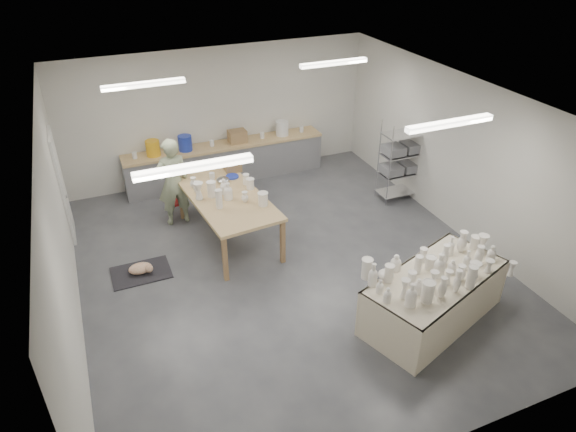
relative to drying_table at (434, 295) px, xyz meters
name	(u,v)px	position (x,y,z in m)	size (l,w,h in m)	color
room	(280,160)	(-1.62, 2.21, 1.60)	(8.00, 8.02, 3.00)	#424449
back_counter	(226,161)	(-1.52, 5.80, 0.03)	(4.60, 0.60, 1.24)	tan
wire_shelf	(401,159)	(1.69, 3.52, 0.47)	(0.88, 0.48, 1.80)	silver
drying_table	(434,295)	(0.00, 0.00, 0.00)	(2.55, 1.86, 1.19)	olive
work_table	(227,194)	(-2.19, 3.46, 0.47)	(1.47, 2.58, 1.28)	tan
rug	(141,273)	(-3.97, 2.91, -0.44)	(1.00, 0.70, 0.02)	black
cat	(141,268)	(-3.96, 2.90, -0.34)	(0.41, 0.31, 0.17)	white
potter	(173,182)	(-3.00, 4.37, 0.46)	(0.66, 0.43, 1.81)	#9FAB84
red_stool	(174,203)	(-3.00, 4.64, -0.14)	(0.44, 0.44, 0.34)	#AB1819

